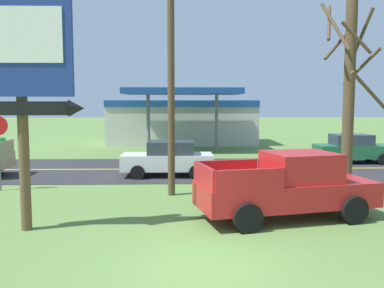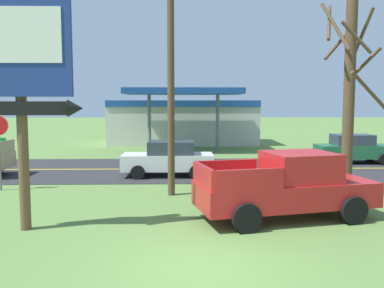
% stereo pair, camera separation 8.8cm
% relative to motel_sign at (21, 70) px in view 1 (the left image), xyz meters
% --- Properties ---
extents(ground_plane, '(180.00, 180.00, 0.00)m').
position_rel_motel_sign_xyz_m(ground_plane, '(4.56, -2.63, -4.27)').
color(ground_plane, '#5B7F3D').
extents(road_asphalt, '(140.00, 8.00, 0.02)m').
position_rel_motel_sign_xyz_m(road_asphalt, '(4.56, 10.37, -4.26)').
color(road_asphalt, '#2B2B2D').
rests_on(road_asphalt, ground).
extents(road_centre_line, '(126.00, 0.20, 0.01)m').
position_rel_motel_sign_xyz_m(road_centre_line, '(4.56, 10.37, -4.24)').
color(road_centre_line, gold).
rests_on(road_centre_line, road_asphalt).
extents(motel_sign, '(3.07, 0.54, 6.39)m').
position_rel_motel_sign_xyz_m(motel_sign, '(0.00, 0.00, 0.00)').
color(motel_sign, brown).
rests_on(motel_sign, ground).
extents(utility_pole, '(1.70, 0.26, 9.43)m').
position_rel_motel_sign_xyz_m(utility_pole, '(3.77, 4.32, 0.72)').
color(utility_pole, brown).
rests_on(utility_pole, ground).
extents(bare_tree, '(2.22, 2.26, 7.10)m').
position_rel_motel_sign_xyz_m(bare_tree, '(10.17, 3.97, -0.44)').
color(bare_tree, brown).
rests_on(bare_tree, ground).
extents(gas_station, '(12.00, 11.50, 4.40)m').
position_rel_motel_sign_xyz_m(gas_station, '(4.27, 24.15, -2.32)').
color(gas_station, beige).
rests_on(gas_station, ground).
extents(pickup_red_parked_on_lawn, '(5.51, 3.09, 1.96)m').
position_rel_motel_sign_xyz_m(pickup_red_parked_on_lawn, '(7.27, 1.03, -3.30)').
color(pickup_red_parked_on_lawn, red).
rests_on(pickup_red_parked_on_lawn, ground).
extents(car_green_near_lane, '(4.20, 2.00, 1.64)m').
position_rel_motel_sign_xyz_m(car_green_near_lane, '(13.89, 12.37, -3.44)').
color(car_green_near_lane, '#1E6038').
rests_on(car_green_near_lane, ground).
extents(car_white_mid_lane, '(4.20, 2.00, 1.64)m').
position_rel_motel_sign_xyz_m(car_white_mid_lane, '(3.54, 8.37, -3.44)').
color(car_white_mid_lane, silver).
rests_on(car_white_mid_lane, ground).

